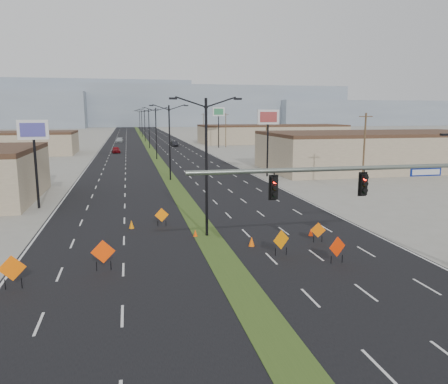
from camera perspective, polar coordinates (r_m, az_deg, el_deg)
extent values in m
plane|color=gray|center=(21.48, 3.60, -14.38)|extent=(600.00, 600.00, 0.00)
cube|color=black|center=(119.21, -9.78, 5.80)|extent=(25.00, 400.00, 0.02)
cube|color=#354F1C|center=(119.21, -9.78, 5.80)|extent=(2.00, 400.00, 0.04)
cube|color=tan|center=(107.30, -26.82, 5.58)|extent=(30.00, 14.00, 4.50)
cube|color=tan|center=(75.23, 19.37, 4.95)|extent=(36.00, 18.00, 5.50)
cube|color=tan|center=(136.04, 6.31, 7.47)|extent=(44.00, 16.00, 5.00)
cube|color=gray|center=(322.02, -4.35, 11.12)|extent=(220.00, 50.00, 28.00)
cube|color=gray|center=(360.17, 18.88, 9.71)|extent=(160.00, 50.00, 18.00)
cube|color=gray|center=(339.71, -16.85, 11.01)|extent=(140.00, 50.00, 32.00)
cylinder|color=slate|center=(23.50, 14.70, 2.96)|extent=(16.00, 0.24, 0.24)
cube|color=navy|center=(26.29, 24.85, 2.38)|extent=(1.90, 0.04, 0.45)
cube|color=black|center=(22.27, 6.54, 0.55)|extent=(0.50, 0.28, 1.30)
sphere|color=#FF0C05|center=(22.06, 6.70, 1.38)|extent=(0.22, 0.22, 0.22)
cube|color=black|center=(24.34, 17.76, 0.95)|extent=(0.50, 0.28, 1.30)
sphere|color=#FF0C05|center=(24.15, 17.99, 1.71)|extent=(0.22, 0.22, 0.22)
cylinder|color=black|center=(31.48, -2.31, 3.04)|extent=(0.20, 0.20, 10.00)
cube|color=black|center=(30.93, -6.67, 12.04)|extent=(0.55, 0.24, 0.14)
cube|color=black|center=(31.73, 1.81, 12.06)|extent=(0.55, 0.24, 0.14)
cylinder|color=black|center=(59.14, -7.11, 6.34)|extent=(0.20, 0.20, 10.00)
cube|color=black|center=(58.85, -9.49, 11.09)|extent=(0.55, 0.24, 0.14)
cube|color=black|center=(59.27, -4.96, 11.18)|extent=(0.55, 0.24, 0.14)
cylinder|color=black|center=(87.01, -8.86, 7.53)|extent=(0.20, 0.20, 10.00)
cube|color=black|center=(86.82, -10.49, 10.74)|extent=(0.55, 0.24, 0.14)
cube|color=black|center=(87.11, -7.41, 10.82)|extent=(0.55, 0.24, 0.14)
cylinder|color=black|center=(114.95, -9.76, 8.13)|extent=(0.20, 0.20, 10.00)
cube|color=black|center=(114.80, -11.00, 10.56)|extent=(0.55, 0.24, 0.14)
cube|color=black|center=(115.02, -8.67, 10.63)|extent=(0.55, 0.24, 0.14)
cylinder|color=black|center=(142.91, -10.31, 8.50)|extent=(0.20, 0.20, 10.00)
cube|color=black|center=(142.79, -11.31, 10.46)|extent=(0.55, 0.24, 0.14)
cube|color=black|center=(142.97, -9.44, 10.51)|extent=(0.55, 0.24, 0.14)
cylinder|color=black|center=(170.89, -10.68, 8.75)|extent=(0.20, 0.20, 10.00)
cube|color=black|center=(170.79, -11.52, 10.38)|extent=(0.55, 0.24, 0.14)
cube|color=black|center=(170.93, -9.95, 10.43)|extent=(0.55, 0.24, 0.14)
cylinder|color=black|center=(198.87, -10.95, 8.93)|extent=(0.20, 0.20, 10.00)
cube|color=black|center=(198.78, -11.67, 10.33)|extent=(0.55, 0.24, 0.14)
cube|color=black|center=(198.91, -10.32, 10.37)|extent=(0.55, 0.24, 0.14)
cylinder|color=#4C3823|center=(50.82, 17.80, 4.74)|extent=(0.20, 0.20, 9.00)
cube|color=#4C3823|center=(50.62, 18.05, 9.36)|extent=(1.60, 0.10, 0.10)
cylinder|color=#4C3823|center=(82.89, 5.56, 7.13)|extent=(0.20, 0.20, 9.00)
cube|color=#4C3823|center=(82.77, 5.61, 9.96)|extent=(1.60, 0.10, 0.10)
cylinder|color=#4C3823|center=(116.65, 0.23, 8.06)|extent=(0.20, 0.20, 9.00)
cube|color=#4C3823|center=(116.57, 0.23, 10.08)|extent=(1.60, 0.10, 0.10)
cylinder|color=#4C3823|center=(150.98, -2.71, 8.55)|extent=(0.20, 0.20, 9.00)
cube|color=#4C3823|center=(150.92, -2.72, 10.10)|extent=(1.60, 0.10, 0.10)
imported|color=maroon|center=(102.96, -13.93, 5.37)|extent=(2.12, 4.38, 1.44)
imported|color=black|center=(121.15, -6.49, 6.28)|extent=(1.82, 4.31, 1.38)
imported|color=#B0B6BA|center=(140.43, -13.50, 6.61)|extent=(2.44, 5.16, 1.46)
cube|color=#E65B04|center=(25.11, -25.95, -8.93)|extent=(1.36, 0.26, 1.37)
cylinder|color=black|center=(25.48, -26.69, -10.75)|extent=(0.05, 0.05, 0.57)
cylinder|color=black|center=(25.29, -24.91, -10.77)|extent=(0.05, 0.05, 0.57)
cube|color=#FD4005|center=(26.12, -15.52, -7.52)|extent=(1.37, 0.11, 1.37)
cylinder|color=black|center=(26.42, -16.31, -9.31)|extent=(0.05, 0.05, 0.57)
cylinder|color=black|center=(26.37, -14.55, -9.26)|extent=(0.05, 0.05, 0.57)
cube|color=orange|center=(35.29, -8.14, -2.98)|extent=(1.12, 0.18, 1.12)
cylinder|color=black|center=(35.43, -8.64, -4.11)|extent=(0.05, 0.05, 0.47)
cylinder|color=black|center=(35.48, -7.59, -4.06)|extent=(0.05, 0.05, 0.47)
cube|color=orange|center=(28.05, 7.48, -6.20)|extent=(1.19, 0.47, 1.25)
cylinder|color=black|center=(28.17, 6.74, -7.78)|extent=(0.05, 0.05, 0.52)
cylinder|color=black|center=(28.41, 8.14, -7.66)|extent=(0.05, 0.05, 0.52)
cube|color=red|center=(27.26, 14.58, -6.94)|extent=(1.21, 0.40, 1.26)
cylinder|color=black|center=(27.34, 13.81, -8.58)|extent=(0.05, 0.05, 0.52)
cylinder|color=black|center=(27.66, 15.19, -8.42)|extent=(0.05, 0.05, 0.52)
cube|color=#EA6204|center=(31.34, 12.20, -4.88)|extent=(1.06, 0.24, 1.07)
cylinder|color=black|center=(31.39, 11.63, -6.10)|extent=(0.05, 0.05, 0.45)
cylinder|color=black|center=(31.64, 12.67, -6.01)|extent=(0.05, 0.05, 0.45)
cone|color=#FA5D05|center=(29.94, 3.63, -6.47)|extent=(0.45, 0.45, 0.68)
cone|color=#EC4A04|center=(32.21, -3.76, -5.39)|extent=(0.40, 0.40, 0.54)
cone|color=#F83205|center=(33.01, 11.28, -5.17)|extent=(0.40, 0.40, 0.56)
cone|color=orange|center=(35.15, -11.99, -4.15)|extent=(0.47, 0.47, 0.68)
cylinder|color=black|center=(44.83, -23.31, 2.37)|extent=(0.24, 0.24, 6.90)
cube|color=white|center=(44.52, -23.68, 7.46)|extent=(2.74, 0.58, 1.82)
cube|color=#4744A3|center=(44.32, -23.72, 7.45)|extent=(2.17, 0.24, 1.27)
cylinder|color=black|center=(62.88, 5.71, 5.60)|extent=(0.24, 0.24, 7.81)
cube|color=white|center=(62.68, 5.78, 9.72)|extent=(3.09, 0.42, 2.06)
cube|color=#9F3635|center=(62.49, 5.84, 9.72)|extent=(2.47, 0.11, 1.44)
cylinder|color=black|center=(115.59, -0.71, 7.96)|extent=(0.24, 0.24, 8.67)
cube|color=white|center=(115.50, -0.72, 10.45)|extent=(3.38, 1.30, 2.28)
cube|color=#358455|center=(115.31, -0.70, 10.45)|extent=(2.64, 0.82, 1.60)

